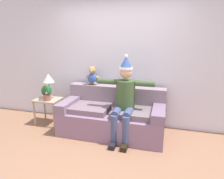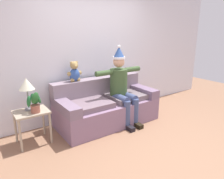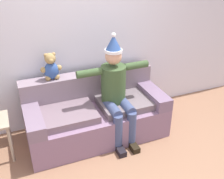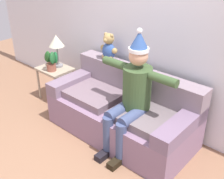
# 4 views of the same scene
# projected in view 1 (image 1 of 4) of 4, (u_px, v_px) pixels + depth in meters

# --- Properties ---
(ground_plane) EXTENTS (10.00, 10.00, 0.00)m
(ground_plane) POSITION_uv_depth(u_px,v_px,m) (94.00, 162.00, 2.87)
(ground_plane) COLOR #90674C
(back_wall) EXTENTS (7.00, 0.10, 2.70)m
(back_wall) POSITION_uv_depth(u_px,v_px,m) (120.00, 60.00, 3.97)
(back_wall) COLOR silver
(back_wall) RESTS_ON ground_plane
(couch) EXTENTS (1.95, 0.91, 0.86)m
(couch) POSITION_uv_depth(u_px,v_px,m) (113.00, 115.00, 3.73)
(couch) COLOR gray
(couch) RESTS_ON ground_plane
(person_seated) EXTENTS (1.02, 0.77, 1.52)m
(person_seated) POSITION_uv_depth(u_px,v_px,m) (124.00, 98.00, 3.40)
(person_seated) COLOR #3A532E
(person_seated) RESTS_ON ground_plane
(teddy_bear) EXTENTS (0.29, 0.17, 0.38)m
(teddy_bear) POSITION_uv_depth(u_px,v_px,m) (93.00, 76.00, 3.95)
(teddy_bear) COLOR #315196
(teddy_bear) RESTS_ON couch
(side_table) EXTENTS (0.52, 0.42, 0.55)m
(side_table) POSITION_uv_depth(u_px,v_px,m) (48.00, 103.00, 4.07)
(side_table) COLOR tan
(side_table) RESTS_ON ground_plane
(table_lamp) EXTENTS (0.24, 0.24, 0.52)m
(table_lamp) POSITION_uv_depth(u_px,v_px,m) (48.00, 79.00, 4.02)
(table_lamp) COLOR gray
(table_lamp) RESTS_ON side_table
(potted_plant) EXTENTS (0.24, 0.23, 0.36)m
(potted_plant) POSITION_uv_depth(u_px,v_px,m) (47.00, 93.00, 3.91)
(potted_plant) COLOR #955343
(potted_plant) RESTS_ON side_table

